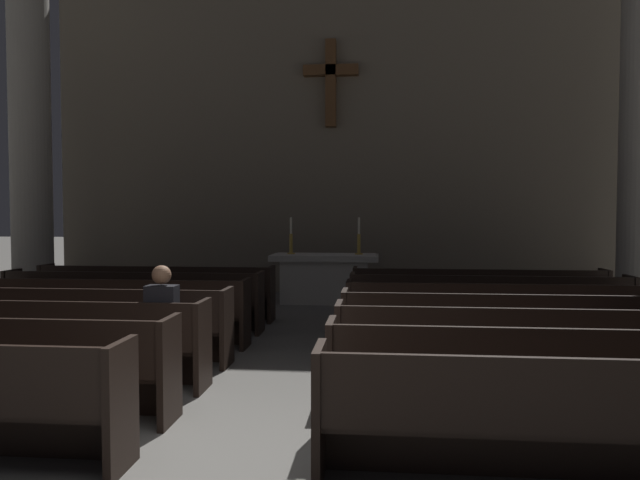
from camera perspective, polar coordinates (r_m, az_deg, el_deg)
The scene contains 19 objects.
ground_plane at distance 4.70m, azimuth -9.35°, elevation -20.88°, with size 80.00×80.00×0.00m, color #66635E.
pew_left_row_3 at distance 7.38m, azimuth -26.34°, elevation -8.53°, with size 4.10×0.50×0.95m.
pew_left_row_4 at distance 8.24m, azimuth -22.60°, elevation -7.31°, with size 4.10×0.50×0.95m.
pew_left_row_5 at distance 9.13m, azimuth -19.59°, elevation -6.31°, with size 4.10×0.50×0.95m.
pew_left_row_6 at distance 10.04m, azimuth -17.12°, elevation -5.47°, with size 4.10×0.50×0.95m.
pew_left_row_7 at distance 10.96m, azimuth -15.08°, elevation -4.77°, with size 4.10×0.50×0.95m.
pew_right_row_1 at distance 4.63m, azimuth 26.60°, elevation -15.14°, with size 4.10×0.50×0.95m.
pew_right_row_2 at distance 5.55m, azimuth 22.79°, elevation -12.11°, with size 4.10×0.50×0.95m.
pew_right_row_3 at distance 6.49m, azimuth 20.13°, elevation -9.92°, with size 4.10×0.50×0.95m.
pew_right_row_4 at distance 7.45m, azimuth 18.17°, elevation -8.28°, with size 4.10×0.50×0.95m.
pew_right_row_5 at distance 8.42m, azimuth 16.67°, elevation -7.01°, with size 4.10×0.50×0.95m.
pew_right_row_6 at distance 9.40m, azimuth 15.49°, elevation -5.99°, with size 4.10×0.50×0.95m.
pew_right_row_7 at distance 10.39m, azimuth 14.53°, elevation -5.17°, with size 4.10×0.50×0.95m.
column_left_second at distance 13.74m, azimuth -25.51°, elevation 10.05°, with size 1.19×1.19×7.59m.
altar at distance 12.54m, azimuth 0.45°, elevation -3.50°, with size 2.20×0.90×1.01m.
candlestick_left at distance 12.57m, azimuth -2.73°, elevation -0.19°, with size 0.16×0.16×0.76m.
candlestick_right at distance 12.44m, azimuth 3.66°, elevation -0.22°, with size 0.16×0.16×0.76m.
apse_with_cross at distance 14.45m, azimuth 1.10°, elevation 12.56°, with size 13.03×0.49×8.73m.
lone_worshipper at distance 6.68m, azimuth -14.33°, elevation -7.62°, with size 0.32×0.43×1.32m.
Camera 1 is at (1.13, -4.16, 1.87)m, focal length 34.18 mm.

